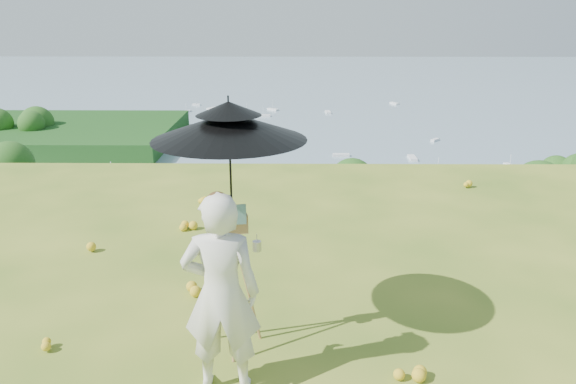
# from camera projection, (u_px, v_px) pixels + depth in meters

# --- Properties ---
(ground) EXTENTS (14.00, 14.00, 0.00)m
(ground) POSITION_uv_depth(u_px,v_px,m) (299.00, 358.00, 5.33)
(ground) COLOR #4F7020
(ground) RESTS_ON ground
(shoreline_tier) EXTENTS (170.00, 28.00, 8.00)m
(shoreline_tier) POSITION_uv_depth(u_px,v_px,m) (294.00, 271.00, 87.81)
(shoreline_tier) COLOR #71685A
(shoreline_tier) RESTS_ON bay_water
(bay_water) EXTENTS (700.00, 700.00, 0.00)m
(bay_water) POSITION_uv_depth(u_px,v_px,m) (294.00, 98.00, 243.96)
(bay_water) COLOR #6F8B9F
(bay_water) RESTS_ON ground
(peninsula) EXTENTS (90.00, 60.00, 12.00)m
(peninsula) POSITION_uv_depth(u_px,v_px,m) (35.00, 125.00, 162.38)
(peninsula) COLOR #0F3810
(peninsula) RESTS_ON bay_water
(slope_trees) EXTENTS (110.00, 50.00, 6.00)m
(slope_trees) POSITION_uv_depth(u_px,v_px,m) (294.00, 256.00, 43.26)
(slope_trees) COLOR #1B4C16
(slope_trees) RESTS_ON forest_slope
(harbor_town) EXTENTS (110.00, 22.00, 5.00)m
(harbor_town) POSITION_uv_depth(u_px,v_px,m) (294.00, 233.00, 85.78)
(harbor_town) COLOR silver
(harbor_town) RESTS_ON shoreline_tier
(moored_boats) EXTENTS (140.00, 140.00, 0.70)m
(moored_boats) POSITION_uv_depth(u_px,v_px,m) (252.00, 137.00, 168.91)
(moored_boats) COLOR white
(moored_boats) RESTS_ON bay_water
(wildflowers) EXTENTS (10.00, 10.50, 0.12)m
(wildflowers) POSITION_uv_depth(u_px,v_px,m) (299.00, 337.00, 5.54)
(wildflowers) COLOR gold
(wildflowers) RESTS_ON ground
(painter) EXTENTS (0.66, 0.44, 1.80)m
(painter) POSITION_uv_depth(u_px,v_px,m) (221.00, 294.00, 4.66)
(painter) COLOR white
(painter) RESTS_ON ground
(field_easel) EXTENTS (0.67, 0.67, 1.49)m
(field_easel) POSITION_uv_depth(u_px,v_px,m) (234.00, 277.00, 5.29)
(field_easel) COLOR #A97147
(field_easel) RESTS_ON ground
(sun_umbrella) EXTENTS (1.42, 1.42, 1.23)m
(sun_umbrella) POSITION_uv_depth(u_px,v_px,m) (230.00, 165.00, 4.97)
(sun_umbrella) COLOR black
(sun_umbrella) RESTS_ON field_easel
(painter_cap) EXTENTS (0.23, 0.26, 0.10)m
(painter_cap) POSITION_uv_depth(u_px,v_px,m) (217.00, 198.00, 4.40)
(painter_cap) COLOR pink
(painter_cap) RESTS_ON painter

